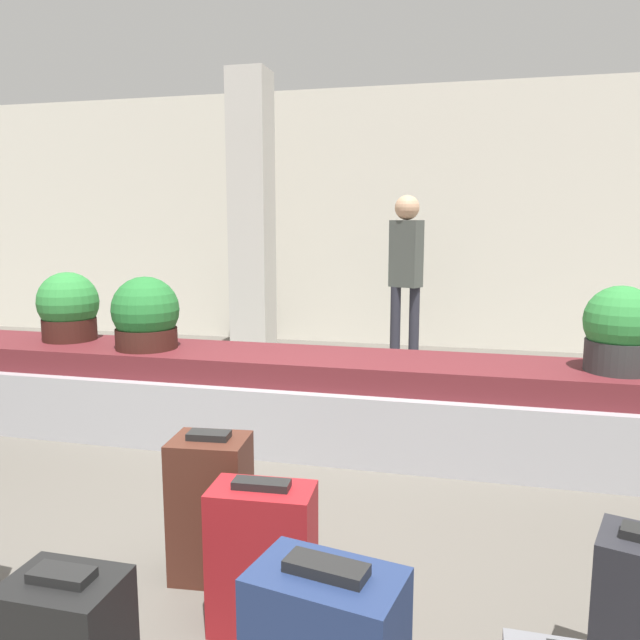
% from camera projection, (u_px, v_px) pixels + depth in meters
% --- Properties ---
extents(ground_plane, '(18.00, 18.00, 0.00)m').
position_uv_depth(ground_plane, '(243.00, 553.00, 2.97)').
color(ground_plane, '#59544C').
extents(back_wall, '(18.00, 0.06, 3.20)m').
position_uv_depth(back_wall, '(391.00, 219.00, 7.81)').
color(back_wall, beige).
rests_on(back_wall, ground_plane).
extents(carousel, '(7.00, 0.86, 0.64)m').
position_uv_depth(carousel, '(320.00, 401.00, 4.41)').
color(carousel, '#9E9EA3').
rests_on(carousel, ground_plane).
extents(pillar, '(0.42, 0.42, 3.20)m').
position_uv_depth(pillar, '(252.00, 218.00, 6.99)').
color(pillar, beige).
rests_on(pillar, ground_plane).
extents(suitcase_2, '(0.34, 0.32, 0.61)m').
position_uv_depth(suitcase_2, '(640.00, 622.00, 2.01)').
color(suitcase_2, '#232328').
rests_on(suitcase_2, ground_plane).
extents(suitcase_5, '(0.35, 0.29, 0.67)m').
position_uv_depth(suitcase_5, '(211.00, 507.00, 2.75)').
color(suitcase_5, '#472319').
rests_on(suitcase_5, ground_plane).
extents(suitcase_6, '(0.41, 0.25, 0.60)m').
position_uv_depth(suitcase_6, '(263.00, 558.00, 2.39)').
color(suitcase_6, maroon).
rests_on(suitcase_6, ground_plane).
extents(potted_plant_0, '(0.47, 0.47, 0.54)m').
position_uv_depth(potted_plant_0, '(68.00, 308.00, 4.90)').
color(potted_plant_0, '#381914').
rests_on(potted_plant_0, carousel).
extents(potted_plant_1, '(0.44, 0.44, 0.54)m').
position_uv_depth(potted_plant_1, '(620.00, 331.00, 3.85)').
color(potted_plant_1, '#2D2D2D').
rests_on(potted_plant_1, carousel).
extents(potted_plant_2, '(0.49, 0.49, 0.53)m').
position_uv_depth(potted_plant_2, '(146.00, 316.00, 4.57)').
color(potted_plant_2, '#381914').
rests_on(potted_plant_2, carousel).
extents(traveler_0, '(0.37, 0.30, 1.84)m').
position_uv_depth(traveler_0, '(406.00, 264.00, 6.56)').
color(traveler_0, '#282833').
rests_on(traveler_0, ground_plane).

